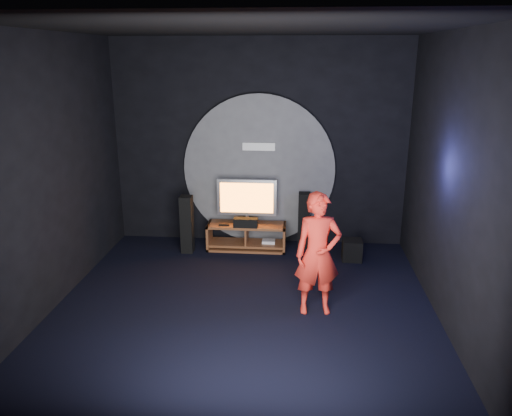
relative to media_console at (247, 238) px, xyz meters
The scene contains 15 objects.
floor 2.07m from the media_console, 85.22° to the right, with size 5.00×5.00×0.00m, color black.
back_wall 1.63m from the media_console, 69.14° to the left, with size 5.00×0.04×3.50m, color black.
front_wall 4.81m from the media_console, 87.84° to the right, with size 5.00×0.04×3.50m, color black.
left_wall 3.47m from the media_console, 138.64° to the right, with size 0.04×5.00×3.50m, color black.
right_wall 3.71m from the media_console, 37.50° to the right, with size 0.04×5.00×3.50m, color black.
ceiling 3.90m from the media_console, 85.22° to the right, with size 5.00×5.00×0.01m, color black.
wall_disc_panel 1.19m from the media_console, 66.47° to the left, with size 2.60×0.11×2.60m.
media_console is the anchor object (origin of this frame).
tv 0.67m from the media_console, 96.23° to the left, with size 1.01×0.22×0.76m.
center_speaker 0.36m from the media_console, 92.90° to the right, with size 0.40×0.15×0.15m, color black.
remote 0.48m from the media_console, 162.28° to the right, with size 0.18×0.05×0.02m, color black.
tower_speaker_left 1.05m from the media_console, 167.75° to the right, with size 0.20×0.22×0.98m, color black.
tower_speaker_right 1.02m from the media_console, ahead, with size 0.20×0.22×0.98m, color black.
subwoofer 1.78m from the media_console, 10.84° to the right, with size 0.31×0.31×0.34m, color black.
player 2.45m from the media_console, 61.86° to the right, with size 0.58×0.38×1.60m, color red.
Camera 1 is at (0.67, -5.92, 3.21)m, focal length 35.00 mm.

